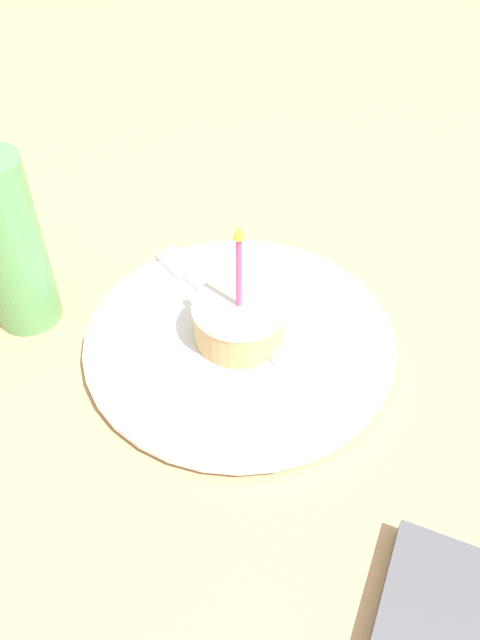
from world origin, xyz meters
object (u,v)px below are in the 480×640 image
Objects in this scene: plate at (240,339)px; fork at (211,295)px; bottle at (6,238)px; cake_slice at (243,321)px.

fork is at bearing 51.41° from plate.
fork is 0.78× the size of bottle.
bottle reaches higher than cake_slice.
plate is 0.06m from fork.
fork is (0.04, 0.05, 0.01)m from plate.
cake_slice is at bearing -127.15° from fork.
bottle is at bearing 116.48° from fork.
cake_slice reaches higher than plate.
fork reaches higher than plate.
cake_slice reaches higher than fork.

